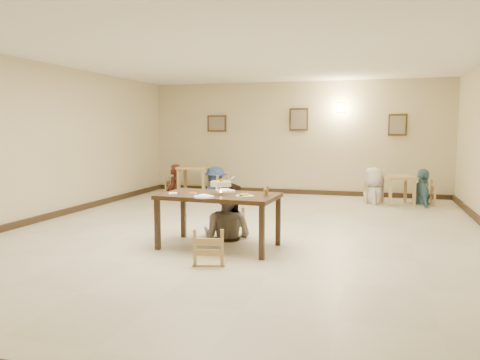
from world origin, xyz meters
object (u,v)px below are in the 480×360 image
(main_table, at_px, (219,200))
(bg_diner_c, at_px, (375,167))
(chair_far, at_px, (228,210))
(bg_table_right, at_px, (398,182))
(bg_chair_ll, at_px, (174,178))
(bg_diner_d, at_px, (423,169))
(bg_chair_rl, at_px, (374,185))
(main_diner, at_px, (227,182))
(curry_warmer, at_px, (221,184))
(drink_glass, at_px, (266,192))
(bg_diner_b, at_px, (215,166))
(bg_chair_rr, at_px, (423,182))
(bg_diner_a, at_px, (174,164))
(chair_near, at_px, (210,229))
(bg_chair_lr, at_px, (215,176))
(bg_table_left, at_px, (194,172))

(main_table, height_order, bg_diner_c, bg_diner_c)
(chair_far, bearing_deg, bg_table_right, 74.58)
(bg_chair_ll, xyz_separation_m, bg_diner_d, (6.21, -0.00, 0.41))
(main_table, height_order, bg_chair_rl, bg_chair_rl)
(main_diner, xyz_separation_m, curry_warmer, (0.12, -0.67, 0.05))
(main_table, height_order, curry_warmer, curry_warmer)
(main_table, height_order, drink_glass, drink_glass)
(drink_glass, height_order, bg_chair_ll, drink_glass)
(bg_diner_b, distance_m, bg_diner_d, 5.02)
(bg_chair_rr, relative_size, bg_diner_a, 0.66)
(bg_diner_a, height_order, bg_diner_b, bg_diner_a)
(chair_far, relative_size, bg_diner_a, 0.54)
(chair_near, xyz_separation_m, bg_chair_rr, (3.12, 5.80, 0.09))
(main_table, relative_size, bg_chair_lr, 1.60)
(chair_far, height_order, bg_diner_c, bg_diner_c)
(chair_near, relative_size, main_diner, 0.50)
(chair_far, relative_size, drink_glass, 6.48)
(main_diner, height_order, bg_diner_b, main_diner)
(bg_chair_rr, height_order, bg_diner_c, bg_diner_c)
(bg_chair_rr, distance_m, bg_diner_d, 0.31)
(bg_chair_ll, xyz_separation_m, bg_chair_rr, (6.21, -0.00, 0.10))
(bg_table_right, distance_m, bg_chair_lr, 4.48)
(main_table, height_order, bg_chair_ll, bg_chair_ll)
(bg_table_left, bearing_deg, bg_table_right, -0.11)
(curry_warmer, distance_m, bg_diner_b, 5.30)
(bg_table_right, xyz_separation_m, bg_diner_d, (0.54, 0.07, 0.31))
(bg_diner_d, bearing_deg, bg_chair_rr, 172.69)
(drink_glass, bearing_deg, chair_near, -126.13)
(bg_table_left, bearing_deg, curry_warmer, -64.26)
(main_table, relative_size, bg_table_left, 2.00)
(bg_chair_rl, bearing_deg, main_diner, 142.64)
(chair_near, relative_size, bg_table_left, 1.02)
(chair_far, distance_m, drink_glass, 1.13)
(main_table, xyz_separation_m, bg_diner_c, (2.18, 5.02, 0.13))
(bg_chair_rl, xyz_separation_m, bg_diner_d, (1.07, -0.01, 0.41))
(bg_table_right, bearing_deg, bg_chair_ll, 179.27)
(drink_glass, height_order, bg_diner_d, bg_diner_d)
(bg_table_right, height_order, bg_chair_lr, bg_chair_lr)
(curry_warmer, xyz_separation_m, bg_chair_rr, (3.21, 5.06, -0.41))
(bg_chair_ll, relative_size, bg_diner_c, 0.52)
(bg_chair_lr, height_order, bg_chair_rr, bg_chair_lr)
(bg_chair_rr, height_order, bg_diner_d, bg_diner_d)
(bg_chair_rl, distance_m, bg_diner_c, 0.41)
(main_table, relative_size, bg_diner_d, 1.04)
(main_diner, bearing_deg, bg_chair_lr, -59.14)
(curry_warmer, xyz_separation_m, bg_diner_a, (-3.01, 5.06, -0.14))
(drink_glass, relative_size, bg_table_right, 0.16)
(bg_diner_b, bearing_deg, bg_diner_d, -64.59)
(bg_table_left, relative_size, bg_diner_b, 0.55)
(drink_glass, relative_size, bg_diner_c, 0.08)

